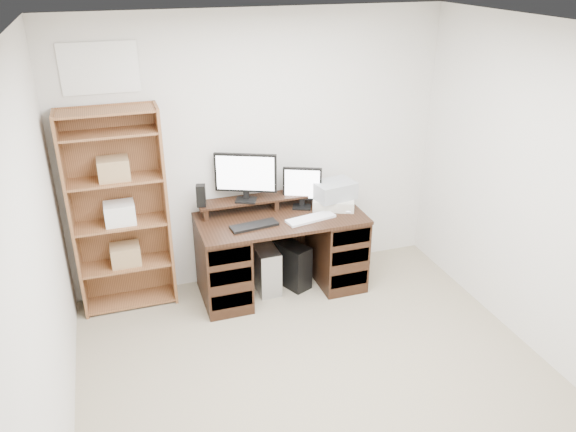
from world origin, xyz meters
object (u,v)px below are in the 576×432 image
monitor_small (302,186)px  tower_black (290,264)px  printer (334,202)px  bookshelf (119,210)px  desk (281,252)px  tower_silver (265,267)px  monitor_wide (246,175)px

monitor_small → tower_black: bearing=-127.2°
printer → tower_black: printer is taller
bookshelf → monitor_small: bearing=-2.7°
desk → tower_black: bearing=27.0°
printer → tower_silver: printer is taller
tower_silver → tower_black: 0.24m
bookshelf → tower_silver: bearing=-7.1°
printer → bookshelf: size_ratio=0.21×
desk → tower_silver: bearing=156.8°
monitor_small → tower_silver: bearing=-145.4°
monitor_wide → tower_silver: monitor_wide is taller
printer → bookshelf: bookshelf is taller
monitor_small → printer: (0.28, -0.09, -0.16)m
monitor_wide → printer: 0.87m
tower_silver → tower_black: size_ratio=0.94×
monitor_small → printer: size_ratio=1.03×
tower_black → bookshelf: bookshelf is taller
monitor_small → desk: bearing=-128.1°
monitor_wide → desk: bearing=-11.5°
monitor_small → tower_silver: 0.84m
desk → bookshelf: bearing=171.2°
monitor_small → tower_silver: monitor_small is taller
monitor_small → bookshelf: size_ratio=0.22×
monitor_wide → tower_black: (0.37, -0.13, -0.90)m
desk → tower_black: size_ratio=3.21×
printer → bookshelf: (-1.90, 0.17, 0.12)m
tower_black → desk: bearing=-177.1°
desk → monitor_small: 0.64m
desk → printer: (0.53, 0.04, 0.41)m
monitor_small → tower_black: monitor_small is taller
tower_black → monitor_small: bearing=5.1°
desk → monitor_wide: bearing=144.8°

